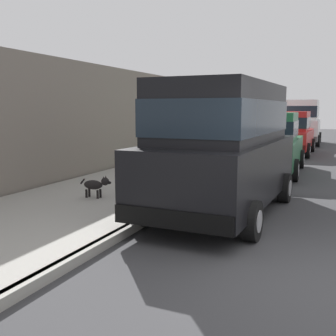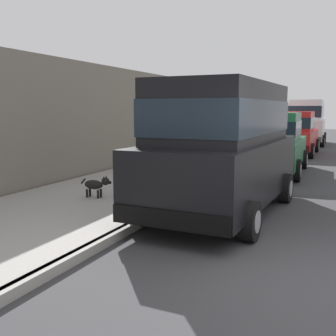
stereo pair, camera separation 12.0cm
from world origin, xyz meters
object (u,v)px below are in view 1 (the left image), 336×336
Objects in this scene: car_white_van at (302,120)px; fire_hydrant at (188,170)px; dog_black at (96,185)px; car_green_sedan at (269,142)px; car_black_van at (223,142)px; car_red_sedan at (290,132)px.

car_white_van is 6.82× the size of fire_hydrant.
fire_hydrant is at bearing 63.92° from dog_black.
car_green_sedan is at bearing 66.94° from fire_hydrant.
car_black_van is at bearing 6.91° from dog_black.
car_black_van is 1.08× the size of car_red_sedan.
car_black_van and car_white_van have the same top height.
car_black_van is at bearing -89.61° from car_red_sedan.
car_green_sedan is 0.94× the size of car_white_van.
dog_black is (-2.63, -17.70, -0.97)m from car_white_van.
car_white_van is at bearing 90.22° from car_black_van.
car_green_sedan is at bearing -89.78° from car_white_van.
car_black_van is 6.85× the size of fire_hydrant.
dog_black is (-2.68, -5.92, -0.55)m from car_green_sedan.
car_red_sedan is 6.35× the size of fire_hydrant.
fire_hydrant is (-1.44, -15.26, -0.92)m from car_white_van.
car_red_sedan is 9.57m from fire_hydrant.
car_black_van reaches higher than car_green_sedan.
car_black_van is at bearing -54.52° from fire_hydrant.
car_red_sedan is 5.82m from car_white_van.
car_red_sedan is at bearing 90.39° from car_black_van.
dog_black is at bearing -98.46° from car_white_van.
car_green_sedan and car_red_sedan have the same top height.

